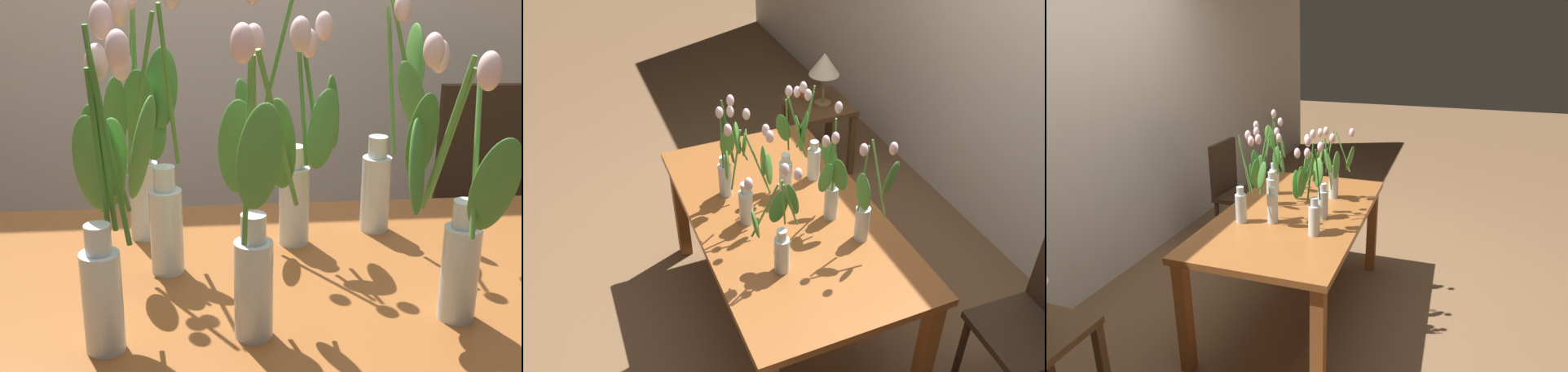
{
  "view_description": "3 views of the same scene",
  "coord_description": "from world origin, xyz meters",
  "views": [
    {
      "loc": [
        -0.11,
        -1.34,
        1.43
      ],
      "look_at": [
        0.01,
        0.04,
        0.93
      ],
      "focal_mm": 51.04,
      "sensor_mm": 36.0,
      "label": 1
    },
    {
      "loc": [
        2.05,
        -0.87,
        2.54
      ],
      "look_at": [
        0.09,
        -0.05,
        1.0
      ],
      "focal_mm": 39.51,
      "sensor_mm": 36.0,
      "label": 2
    },
    {
      "loc": [
        -2.63,
        -0.95,
        1.9
      ],
      "look_at": [
        0.09,
        -0.06,
        0.9
      ],
      "focal_mm": 32.0,
      "sensor_mm": 36.0,
      "label": 3
    }
  ],
  "objects": [
    {
      "name": "dining_table",
      "position": [
        0.0,
        0.0,
        0.65
      ],
      "size": [
        1.6,
        0.9,
        0.74
      ],
      "color": "brown",
      "rests_on": "ground"
    },
    {
      "name": "tulip_vase_2",
      "position": [
        0.32,
        0.26,
        0.94
      ],
      "size": [
        0.17,
        0.19,
        0.59
      ],
      "color": "silver",
      "rests_on": "dining_table"
    },
    {
      "name": "tulip_vase_0",
      "position": [
        -0.02,
        -0.18,
        0.95
      ],
      "size": [
        0.16,
        0.24,
        0.55
      ],
      "color": "silver",
      "rests_on": "dining_table"
    },
    {
      "name": "tulip_vase_4",
      "position": [
        -0.24,
        0.23,
        0.93
      ],
      "size": [
        0.11,
        0.16,
        0.58
      ],
      "color": "silver",
      "rests_on": "dining_table"
    },
    {
      "name": "pillar_candle",
      "position": [
        -1.46,
        0.76,
        0.59
      ],
      "size": [
        0.06,
        0.06,
        0.07
      ],
      "primitive_type": "cylinder",
      "color": "#CC4C23",
      "rests_on": "side_table"
    },
    {
      "name": "tulip_vase_6",
      "position": [
        0.1,
        0.19,
        0.94
      ],
      "size": [
        0.26,
        0.18,
        0.59
      ],
      "color": "silver",
      "rests_on": "dining_table"
    },
    {
      "name": "side_table",
      "position": [
        -1.32,
        0.82,
        0.43
      ],
      "size": [
        0.44,
        0.44,
        0.55
      ],
      "color": "brown",
      "rests_on": "ground"
    },
    {
      "name": "tulip_vase_3",
      "position": [
        -0.27,
        -0.19,
        0.97
      ],
      "size": [
        0.17,
        0.18,
        0.58
      ],
      "color": "silver",
      "rests_on": "dining_table"
    },
    {
      "name": "tulip_vase_5",
      "position": [
        -0.2,
        0.1,
        0.93
      ],
      "size": [
        0.16,
        0.17,
        0.59
      ],
      "color": "silver",
      "rests_on": "dining_table"
    },
    {
      "name": "ground_plane",
      "position": [
        0.0,
        0.0,
        0.0
      ],
      "size": [
        18.0,
        18.0,
        0.0
      ],
      "primitive_type": "plane",
      "color": "brown"
    },
    {
      "name": "dining_chair",
      "position": [
        0.89,
        0.88,
        0.52
      ],
      "size": [
        0.42,
        0.42,
        0.93
      ],
      "color": "#382619",
      "rests_on": "ground"
    },
    {
      "name": "tulip_vase_1",
      "position": [
        0.33,
        -0.17,
        0.94
      ],
      "size": [
        0.16,
        0.26,
        0.52
      ],
      "color": "silver",
      "rests_on": "dining_table"
    },
    {
      "name": "table_lamp",
      "position": [
        -1.3,
        0.84,
        0.86
      ],
      "size": [
        0.22,
        0.22,
        0.4
      ],
      "color": "olive",
      "rests_on": "side_table"
    }
  ]
}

